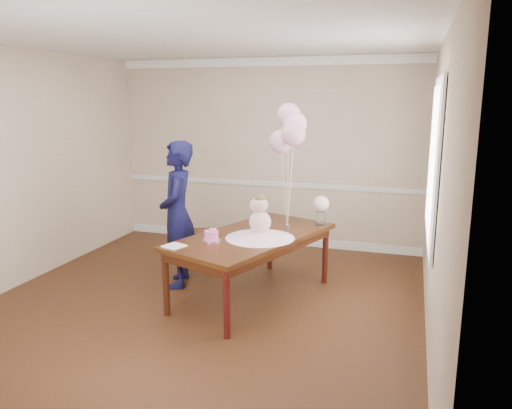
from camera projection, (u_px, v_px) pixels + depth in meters
name	position (u px, v px, depth m)	size (l,w,h in m)	color
floor	(199.00, 307.00, 5.20)	(4.50, 5.00, 0.00)	black
ceiling	(192.00, 36.00, 4.63)	(4.50, 5.00, 0.02)	silver
wall_back	(266.00, 153.00, 7.24)	(4.50, 0.02, 2.70)	tan
wall_left	(11.00, 170.00, 5.57)	(0.02, 5.00, 2.70)	tan
wall_right	(437.00, 192.00, 4.25)	(0.02, 5.00, 2.70)	tan
chair_rail_trim	(266.00, 184.00, 7.33)	(4.50, 0.02, 0.07)	silver
crown_molding	(267.00, 62.00, 6.96)	(4.50, 0.02, 0.12)	white
baseboard_trim	(266.00, 239.00, 7.50)	(4.50, 0.02, 0.12)	white
window_frame	(434.00, 162.00, 4.68)	(0.02, 1.66, 1.56)	white
window_blinds	(432.00, 162.00, 4.69)	(0.01, 1.50, 1.40)	white
dining_table_top	(252.00, 237.00, 5.31)	(0.95, 1.90, 0.05)	black
table_apron	(252.00, 243.00, 5.32)	(0.86, 1.81, 0.10)	black
table_leg_fl	(166.00, 284.00, 4.95)	(0.07, 0.07, 0.67)	black
table_leg_fr	(227.00, 304.00, 4.47)	(0.07, 0.07, 0.67)	black
table_leg_bl	(270.00, 244.00, 6.30)	(0.07, 0.07, 0.67)	black
table_leg_br	(325.00, 256.00, 5.82)	(0.07, 0.07, 0.67)	black
baby_skirt	(260.00, 233.00, 5.17)	(0.72, 0.72, 0.10)	#FFBBDD
baby_torso	(260.00, 222.00, 5.15)	(0.23, 0.23, 0.23)	#F59BC4
baby_head	(260.00, 205.00, 5.11)	(0.16, 0.16, 0.16)	beige
baby_hair	(260.00, 199.00, 5.09)	(0.11, 0.11, 0.11)	brown
cake_platter	(212.00, 240.00, 5.09)	(0.21, 0.21, 0.01)	silver
birthday_cake	(211.00, 235.00, 5.08)	(0.14, 0.14, 0.10)	#ED4A9A
cake_flower_a	(211.00, 229.00, 5.06)	(0.03, 0.03, 0.03)	white
cake_flower_b	(215.00, 229.00, 5.06)	(0.03, 0.03, 0.03)	white
rose_vase_near	(258.00, 221.00, 5.59)	(0.10, 0.10, 0.15)	white
roses_near	(258.00, 206.00, 5.56)	(0.18, 0.18, 0.18)	white
rose_vase_far	(321.00, 218.00, 5.69)	(0.10, 0.10, 0.15)	white
roses_far	(321.00, 204.00, 5.66)	(0.18, 0.18, 0.18)	beige
napkin	(174.00, 246.00, 4.88)	(0.19, 0.19, 0.01)	silver
balloon_weight	(287.00, 225.00, 5.65)	(0.04, 0.04, 0.02)	silver
balloon_a	(281.00, 142.00, 5.51)	(0.27, 0.27, 0.27)	#F0AACC
balloon_b	(293.00, 134.00, 5.34)	(0.27, 0.27, 0.27)	#E4A1AF
balloon_c	(295.00, 124.00, 5.47)	(0.27, 0.27, 0.27)	#FFB4D9
balloon_d	(289.00, 115.00, 5.52)	(0.27, 0.27, 0.27)	#EEA9CE
balloon_ribbon_a	(284.00, 190.00, 5.59)	(0.00, 0.00, 0.80)	white
balloon_ribbon_b	(290.00, 187.00, 5.51)	(0.00, 0.00, 0.89)	silver
balloon_ribbon_c	(291.00, 182.00, 5.58)	(0.00, 0.00, 0.99)	white
balloon_ribbon_d	(288.00, 177.00, 5.60)	(0.00, 0.00, 1.08)	white
dining_chair_seat	(195.00, 235.00, 6.17)	(0.47, 0.47, 0.05)	#351B0E
chair_leg_fl	(178.00, 259.00, 6.03)	(0.04, 0.04, 0.46)	#3B1710
chair_leg_fr	(210.00, 259.00, 6.04)	(0.04, 0.04, 0.46)	#351F0E
chair_leg_bl	(182.00, 249.00, 6.40)	(0.04, 0.04, 0.46)	#361B0E
chair_leg_br	(212.00, 249.00, 6.41)	(0.04, 0.04, 0.46)	#34180E
chair_back_post_l	(175.00, 214.00, 5.91)	(0.04, 0.04, 0.60)	#371D0F
chair_back_post_r	(179.00, 207.00, 6.28)	(0.04, 0.04, 0.60)	black
chair_slat_low	(177.00, 220.00, 6.12)	(0.03, 0.43, 0.05)	#381D0F
chair_slat_mid	(177.00, 207.00, 6.09)	(0.03, 0.43, 0.05)	#391F0F
chair_slat_top	(176.00, 193.00, 6.05)	(0.03, 0.43, 0.05)	#391C0F
woman	(178.00, 214.00, 5.68)	(0.61, 0.41, 1.67)	black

